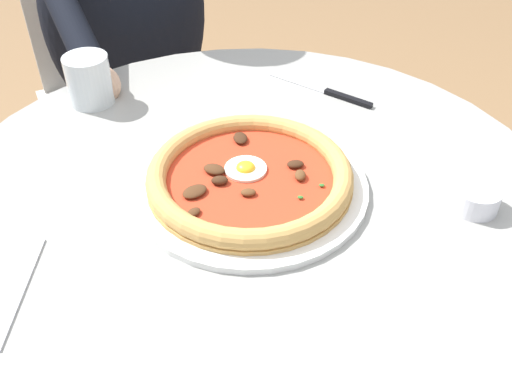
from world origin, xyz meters
TOP-DOWN VIEW (x-y plane):
  - dining_table at (0.00, 0.00)m, footprint 0.89×0.89m
  - pizza_on_plate at (0.00, -0.00)m, footprint 0.33×0.33m
  - water_glass at (-0.28, 0.22)m, footprint 0.08×0.08m
  - steak_knife at (0.14, 0.26)m, footprint 0.18×0.12m
  - ramekin_capers at (0.31, -0.03)m, footprint 0.06×0.06m
  - fork_utensil at (-0.26, -0.20)m, footprint 0.02×0.17m
  - diner_person at (-0.31, 0.58)m, footprint 0.43×0.58m
  - cafe_chair_diner at (-0.37, 0.71)m, footprint 0.59×0.59m

SIDE VIEW (x-z plane):
  - dining_table at x=0.00m, z-range 0.14..0.85m
  - cafe_chair_diner at x=-0.37m, z-range 0.08..0.94m
  - diner_person at x=-0.31m, z-range -0.07..1.12m
  - fork_utensil at x=-0.26m, z-range 0.72..0.72m
  - steak_knife at x=0.14m, z-range 0.72..0.72m
  - pizza_on_plate at x=0.00m, z-range 0.71..0.75m
  - ramekin_capers at x=0.31m, z-range 0.72..0.75m
  - water_glass at x=-0.28m, z-range 0.71..0.80m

